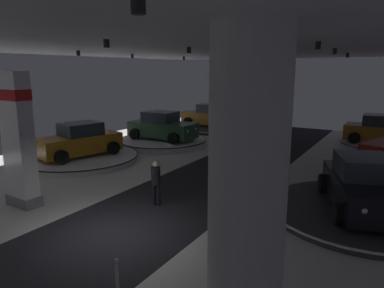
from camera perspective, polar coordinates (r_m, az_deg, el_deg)
ground at (r=10.84m, az=-12.41°, el=-13.98°), size 24.00×44.00×0.06m
ceiling_with_spotlights at (r=9.81m, az=-13.92°, el=16.79°), size 24.00×44.00×0.39m
column_right at (r=6.95m, az=8.94°, el=-4.16°), size 1.54×1.54×5.50m
brand_sign_pylon at (r=13.33m, az=-26.06°, el=0.80°), size 1.29×0.68×4.60m
display_platform_deep_left at (r=28.24m, az=2.82°, el=2.71°), size 5.95×5.95×0.27m
display_car_deep_left at (r=28.10m, az=2.89°, el=4.48°), size 4.26×2.25×1.71m
display_platform_deep_right at (r=24.41m, az=28.00°, el=-0.14°), size 4.67×4.67×0.27m
display_car_deep_right at (r=24.26m, az=28.13°, el=1.90°), size 4.26×2.24×1.71m
display_platform_mid_left at (r=19.43m, az=-17.53°, el=-2.08°), size 6.02×6.02×0.26m
display_car_mid_left at (r=19.26m, az=-17.61°, el=0.47°), size 2.99×4.51×1.71m
display_platform_mid_right at (r=12.98m, az=25.36°, el=-9.71°), size 6.02×6.02×0.22m
display_car_mid_right at (r=12.74m, az=25.67°, el=-6.04°), size 3.30×4.56×1.71m
display_platform_far_left at (r=22.38m, az=-4.68°, el=0.40°), size 5.48×5.48×0.38m
display_car_far_left at (r=22.23m, az=-4.79°, el=2.77°), size 4.27×2.28×1.71m
visitor_walking_near at (r=12.38m, az=-5.80°, el=-5.79°), size 0.32×0.32×1.59m
stanchion_b at (r=10.96m, az=9.12°, el=-11.27°), size 0.28×0.28×1.01m
stanchion_c at (r=7.82m, az=-11.83°, el=-21.60°), size 0.28×0.28×1.01m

